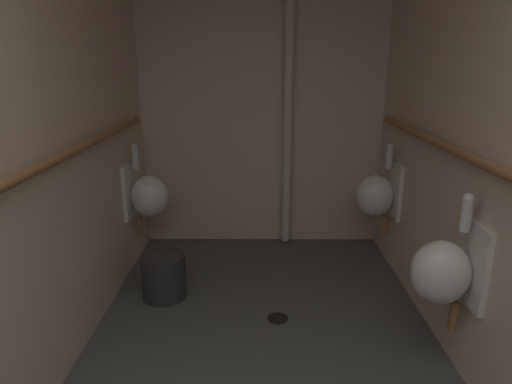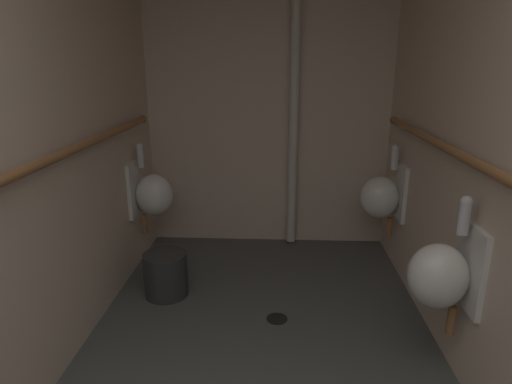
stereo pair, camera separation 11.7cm
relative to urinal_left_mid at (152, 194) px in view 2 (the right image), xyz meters
name	(u,v)px [view 2 (the right image)]	position (x,y,z in m)	size (l,w,h in m)	color
floor	(258,381)	(0.92, -1.33, -0.65)	(2.26, 3.91, 0.08)	#4C4F4C
wall_left	(25,127)	(-0.18, -1.33, 0.73)	(0.06, 3.91, 2.69)	beige
wall_right	(506,130)	(2.02, -1.33, 0.73)	(0.06, 3.91, 2.69)	beige
wall_back	(268,96)	(0.92, 0.59, 0.73)	(2.26, 0.06, 2.69)	beige
urinal_left_mid	(152,194)	(0.00, 0.00, 0.00)	(0.32, 0.30, 0.76)	silver
urinal_right_mid	(442,274)	(1.84, -1.30, 0.00)	(0.32, 0.30, 0.76)	silver
urinal_right_far	(382,196)	(1.84, 0.02, 0.00)	(0.32, 0.30, 0.76)	silver
supply_pipe_left	(49,160)	(-0.09, -1.32, 0.57)	(0.06, 3.11, 0.06)	#936038
supply_pipe_right	(479,165)	(1.93, -1.32, 0.57)	(0.06, 3.16, 0.06)	#936038
standpipe_back_wall	(294,97)	(1.15, 0.48, 0.73)	(0.08, 0.08, 2.64)	beige
floor_drain	(277,318)	(1.02, -0.79, -0.61)	(0.14, 0.14, 0.01)	black
waste_bin	(166,274)	(0.21, -0.51, -0.45)	(0.31, 0.31, 0.32)	#2D2D2D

